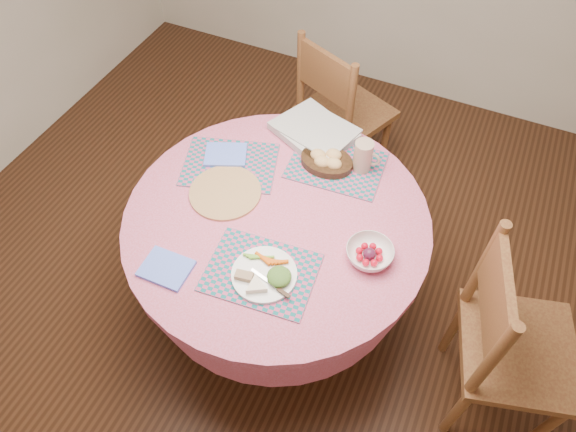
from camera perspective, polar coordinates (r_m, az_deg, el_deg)
name	(u,v)px	position (r m, az deg, el deg)	size (l,w,h in m)	color
ground	(279,306)	(2.69, -0.98, -9.93)	(4.00, 4.00, 0.00)	#331C0F
dining_table	(277,244)	(2.21, -1.18, -3.15)	(1.24, 1.24, 0.75)	#D2628C
chair_right	(507,343)	(2.20, 23.18, -12.81)	(0.55, 0.56, 1.00)	brown
chair_back	(340,110)	(2.91, 5.79, 11.63)	(0.57, 0.56, 0.95)	brown
placemat_front	(261,272)	(1.91, -3.02, -6.26)	(0.40, 0.30, 0.01)	#12656A
placemat_left	(230,164)	(2.26, -6.47, 5.73)	(0.40, 0.30, 0.01)	#12656A
placemat_back	(336,165)	(2.25, 5.39, 5.64)	(0.40, 0.30, 0.01)	#12656A
wicker_trivet	(225,192)	(2.15, -6.99, 2.63)	(0.30, 0.30, 0.01)	#8E613D
napkin_near	(166,268)	(1.96, -13.39, -5.69)	(0.18, 0.14, 0.01)	#607EF7
napkin_far	(226,155)	(2.29, -6.93, 6.78)	(0.18, 0.14, 0.01)	#607EF7
dinner_plate	(265,275)	(1.88, -2.54, -6.57)	(0.24, 0.25, 0.05)	white
bread_bowl	(327,160)	(2.22, 4.32, 6.22)	(0.23, 0.23, 0.08)	black
latte_mug	(363,156)	(2.19, 8.38, 6.59)	(0.12, 0.08, 0.14)	tan
fruit_bowl	(369,254)	(1.94, 9.04, -4.16)	(0.19, 0.19, 0.06)	white
newspaper_stack	(314,131)	(2.36, 2.94, 9.41)	(0.42, 0.39, 0.04)	silver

